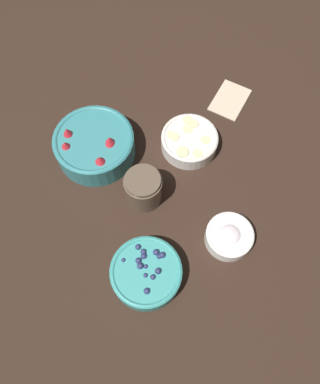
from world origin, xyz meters
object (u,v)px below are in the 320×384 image
(bowl_strawberries, at_px, (94,144))
(jar_chocolate, at_px, (143,189))
(bowl_blueberries, at_px, (146,273))
(bowl_bananas, at_px, (189,141))
(bowl_cream, at_px, (229,236))

(bowl_strawberries, bearing_deg, jar_chocolate, 81.07)
(bowl_strawberries, relative_size, bowl_blueberries, 1.28)
(bowl_strawberries, xyz_separation_m, bowl_bananas, (-0.17, 0.20, -0.02))
(bowl_strawberries, height_order, bowl_bananas, bowl_strawberries)
(bowl_strawberries, height_order, bowl_blueberries, bowl_strawberries)
(bowl_blueberries, xyz_separation_m, bowl_bananas, (-0.37, -0.12, -0.00))
(bowl_bananas, relative_size, jar_chocolate, 1.59)
(bowl_blueberries, bearing_deg, bowl_bananas, -161.49)
(bowl_blueberries, distance_m, bowl_cream, 0.22)
(bowl_bananas, xyz_separation_m, jar_chocolate, (0.20, -0.01, 0.02))
(bowl_strawberries, bearing_deg, bowl_cream, 89.65)
(bowl_bananas, distance_m, jar_chocolate, 0.20)
(bowl_blueberries, relative_size, bowl_bananas, 1.08)
(jar_chocolate, bearing_deg, bowl_cream, 96.30)
(bowl_blueberries, bearing_deg, bowl_strawberries, -121.49)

